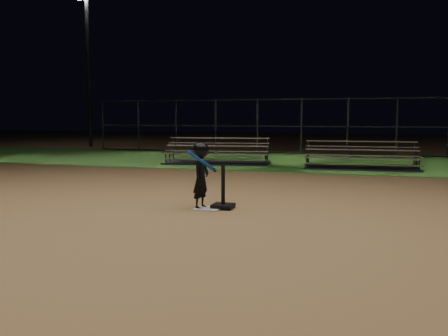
# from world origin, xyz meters

# --- Properties ---
(ground) EXTENTS (80.00, 80.00, 0.00)m
(ground) POSITION_xyz_m (0.00, 0.00, 0.00)
(ground) COLOR #A07448
(ground) RESTS_ON ground
(grass_strip) EXTENTS (60.00, 8.00, 0.01)m
(grass_strip) POSITION_xyz_m (0.00, 10.00, 0.01)
(grass_strip) COLOR #2B5C1D
(grass_strip) RESTS_ON ground
(home_plate) EXTENTS (0.45, 0.45, 0.02)m
(home_plate) POSITION_xyz_m (0.00, 0.00, 0.01)
(home_plate) COLOR beige
(home_plate) RESTS_ON ground
(batting_tee) EXTENTS (0.38, 0.38, 0.79)m
(batting_tee) POSITION_xyz_m (0.25, 0.12, 0.17)
(batting_tee) COLOR black
(batting_tee) RESTS_ON home_plate
(child_batter) EXTENTS (0.50, 0.52, 1.23)m
(child_batter) POSITION_xyz_m (-0.14, 0.01, 0.65)
(child_batter) COLOR black
(child_batter) RESTS_ON ground
(bleacher_left) EXTENTS (3.91, 2.27, 0.91)m
(bleacher_left) POSITION_xyz_m (-2.38, 8.09, 0.19)
(bleacher_left) COLOR silver
(bleacher_left) RESTS_ON ground
(bleacher_right) EXTENTS (3.66, 1.93, 0.88)m
(bleacher_right) POSITION_xyz_m (2.62, 7.85, 0.18)
(bleacher_right) COLOR #B7B7BC
(bleacher_right) RESTS_ON ground
(backstop_fence) EXTENTS (20.08, 0.08, 2.50)m
(backstop_fence) POSITION_xyz_m (0.00, 13.00, 1.25)
(backstop_fence) COLOR #38383D
(backstop_fence) RESTS_ON ground
(light_pole_left) EXTENTS (0.90, 0.53, 8.30)m
(light_pole_left) POSITION_xyz_m (-12.00, 14.94, 4.95)
(light_pole_left) COLOR #2D2D30
(light_pole_left) RESTS_ON ground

